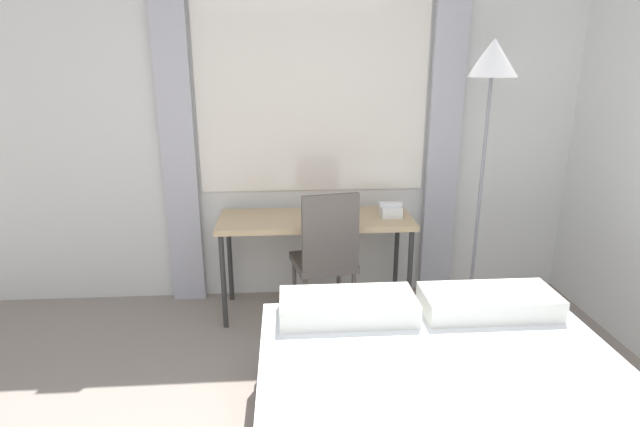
# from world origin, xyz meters

# --- Properties ---
(wall_back_with_window) EXTENTS (5.22, 0.13, 2.70)m
(wall_back_with_window) POSITION_xyz_m (0.01, 2.79, 1.35)
(wall_back_with_window) COLOR silver
(wall_back_with_window) RESTS_ON ground_plane
(desk) EXTENTS (1.37, 0.51, 0.73)m
(desk) POSITION_xyz_m (0.12, 2.46, 0.67)
(desk) COLOR tan
(desk) RESTS_ON ground_plane
(desk_chair) EXTENTS (0.47, 0.47, 0.98)m
(desk_chair) POSITION_xyz_m (0.17, 2.22, 0.54)
(desk_chair) COLOR #59514C
(desk_chair) RESTS_ON ground_plane
(standing_lamp) EXTENTS (0.33, 0.33, 1.93)m
(standing_lamp) POSITION_xyz_m (1.26, 2.35, 1.63)
(standing_lamp) COLOR #4C4C51
(standing_lamp) RESTS_ON ground_plane
(telephone) EXTENTS (0.17, 0.17, 0.10)m
(telephone) POSITION_xyz_m (0.65, 2.46, 0.77)
(telephone) COLOR white
(telephone) RESTS_ON desk
(book) EXTENTS (0.28, 0.23, 0.02)m
(book) POSITION_xyz_m (0.24, 2.42, 0.74)
(book) COLOR maroon
(book) RESTS_ON desk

